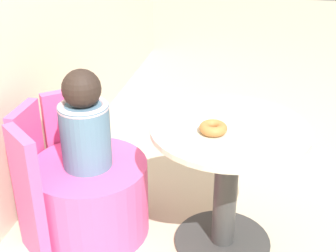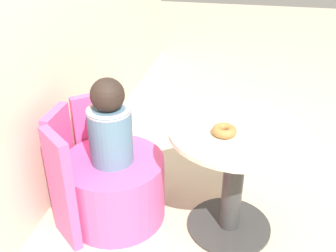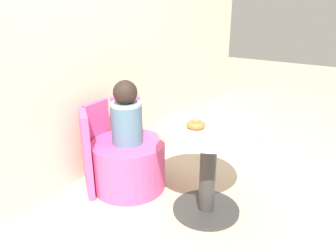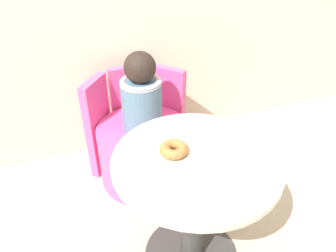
% 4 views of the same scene
% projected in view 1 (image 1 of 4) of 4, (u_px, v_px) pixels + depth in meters
% --- Properties ---
extents(round_table, '(0.68, 0.68, 0.63)m').
position_uv_depth(round_table, '(227.00, 169.00, 2.08)').
color(round_table, '#333333').
rests_on(round_table, ground_plane).
extents(tub_chair, '(0.56, 0.56, 0.38)m').
position_uv_depth(tub_chair, '(91.00, 198.00, 2.28)').
color(tub_chair, '#E54C8C').
rests_on(tub_chair, ground_plane).
extents(booth_backrest, '(0.65, 0.24, 0.64)m').
position_uv_depth(booth_backrest, '(44.00, 169.00, 2.26)').
color(booth_backrest, '#E54C8C').
rests_on(booth_backrest, ground_plane).
extents(child_figure, '(0.23, 0.23, 0.47)m').
position_uv_depth(child_figure, '(85.00, 123.00, 2.09)').
color(child_figure, slate).
rests_on(child_figure, tub_chair).
extents(donut, '(0.12, 0.12, 0.04)m').
position_uv_depth(donut, '(213.00, 128.00, 1.92)').
color(donut, '#9E6633').
rests_on(donut, round_table).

